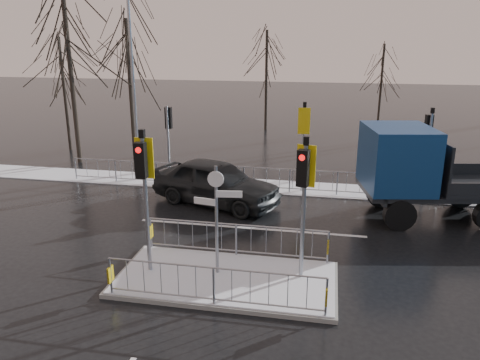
% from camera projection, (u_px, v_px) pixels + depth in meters
% --- Properties ---
extents(ground, '(120.00, 120.00, 0.00)m').
position_uv_depth(ground, '(226.00, 281.00, 12.84)').
color(ground, black).
rests_on(ground, ground).
extents(snow_verge, '(30.00, 2.00, 0.04)m').
position_uv_depth(snow_verge, '(268.00, 187.00, 20.91)').
color(snow_verge, silver).
rests_on(snow_verge, ground).
extents(lane_markings, '(8.00, 11.38, 0.01)m').
position_uv_depth(lane_markings, '(224.00, 287.00, 12.53)').
color(lane_markings, silver).
rests_on(lane_markings, ground).
extents(traffic_island, '(6.00, 3.04, 4.15)m').
position_uv_depth(traffic_island, '(226.00, 268.00, 12.74)').
color(traffic_island, slate).
rests_on(traffic_island, ground).
extents(far_kerb_fixtures, '(18.00, 0.65, 3.83)m').
position_uv_depth(far_kerb_fixtures, '(274.00, 168.00, 20.09)').
color(far_kerb_fixtures, gray).
rests_on(far_kerb_fixtures, ground).
extents(car_far_lane, '(5.67, 3.76, 1.79)m').
position_uv_depth(car_far_lane, '(216.00, 182.00, 18.57)').
color(car_far_lane, black).
rests_on(car_far_lane, ground).
extents(flatbed_truck, '(7.71, 3.94, 3.41)m').
position_uv_depth(flatbed_truck, '(425.00, 171.00, 16.84)').
color(flatbed_truck, black).
rests_on(flatbed_truck, ground).
extents(tree_near_a, '(4.75, 4.75, 8.97)m').
position_uv_depth(tree_near_a, '(68.00, 44.00, 23.29)').
color(tree_near_a, black).
rests_on(tree_near_a, ground).
extents(tree_near_b, '(4.00, 4.00, 7.55)m').
position_uv_depth(tree_near_b, '(129.00, 62.00, 24.52)').
color(tree_near_b, black).
rests_on(tree_near_b, ground).
extents(tree_near_c, '(3.50, 3.50, 6.61)m').
position_uv_depth(tree_near_c, '(62.00, 72.00, 26.47)').
color(tree_near_c, black).
rests_on(tree_near_c, ground).
extents(tree_far_a, '(3.75, 3.75, 7.08)m').
position_uv_depth(tree_far_a, '(267.00, 61.00, 32.44)').
color(tree_far_a, black).
rests_on(tree_far_a, ground).
extents(tree_far_b, '(3.25, 3.25, 6.14)m').
position_uv_depth(tree_far_b, '(382.00, 70.00, 33.05)').
color(tree_far_b, black).
rests_on(tree_far_b, ground).
extents(street_lamp_left, '(1.25, 0.18, 8.20)m').
position_uv_depth(street_lamp_left, '(135.00, 81.00, 21.61)').
color(street_lamp_left, gray).
rests_on(street_lamp_left, ground).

